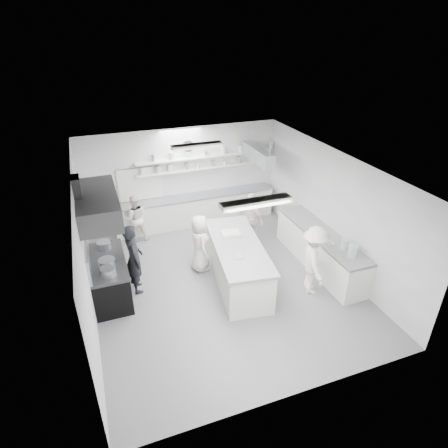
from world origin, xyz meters
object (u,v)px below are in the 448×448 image
object	(u,v)px
back_counter	(196,210)
cook_stove	(134,259)
prep_island	(238,264)
stove	(110,279)
cook_back	(135,218)
right_counter	(320,250)

from	to	relation	value
back_counter	cook_stove	distance (m)	3.65
prep_island	cook_stove	distance (m)	2.45
stove	cook_back	world-z (taller)	cook_back
stove	back_counter	world-z (taller)	back_counter
right_counter	cook_stove	distance (m)	4.70
back_counter	cook_back	world-z (taller)	cook_back
cook_back	cook_stove	bearing A→B (deg)	84.68
back_counter	cook_back	bearing A→B (deg)	-167.83
prep_island	stove	bearing A→B (deg)	177.58
right_counter	cook_stove	world-z (taller)	cook_stove
back_counter	cook_stove	xyz separation A→B (m)	(-2.30, -2.80, 0.41)
cook_stove	cook_back	size ratio (longest dim) A/B	1.22
cook_stove	cook_back	distance (m)	2.42
cook_stove	stove	bearing A→B (deg)	87.40
right_counter	cook_back	size ratio (longest dim) A/B	2.32
cook_back	stove	bearing A→B (deg)	71.30
stove	back_counter	bearing A→B (deg)	43.99
prep_island	right_counter	bearing A→B (deg)	6.18
stove	cook_back	xyz separation A→B (m)	(0.97, 2.38, 0.26)
cook_stove	right_counter	bearing A→B (deg)	-99.79
back_counter	right_counter	bearing A→B (deg)	-55.35
right_counter	cook_back	bearing A→B (deg)	145.12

